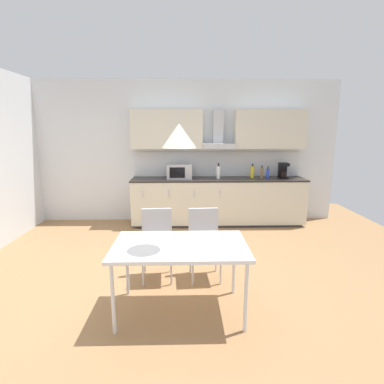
{
  "coord_description": "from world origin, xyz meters",
  "views": [
    {
      "loc": [
        0.21,
        -3.53,
        1.85
      ],
      "look_at": [
        0.3,
        0.54,
        1.0
      ],
      "focal_mm": 28.0,
      "sensor_mm": 36.0,
      "label": 1
    }
  ],
  "objects": [
    {
      "name": "coffee_maker",
      "position": [
        2.13,
        2.24,
        1.07
      ],
      "size": [
        0.18,
        0.19,
        0.3
      ],
      "color": "black",
      "rests_on": "kitchen_counter"
    },
    {
      "name": "ground_plane",
      "position": [
        0.0,
        0.0,
        -0.01
      ],
      "size": [
        8.15,
        7.57,
        0.02
      ],
      "primitive_type": "cube",
      "color": "#9E754C"
    },
    {
      "name": "backsplash_tile",
      "position": [
        0.86,
        2.51,
        1.17
      ],
      "size": [
        3.35,
        0.02,
        0.49
      ],
      "primitive_type": "cube",
      "color": "silver",
      "rests_on": "kitchen_counter"
    },
    {
      "name": "chair_far_left",
      "position": [
        -0.15,
        0.05,
        0.53
      ],
      "size": [
        0.43,
        0.43,
        0.87
      ],
      "color": "#B2B2B7",
      "rests_on": "ground_plane"
    },
    {
      "name": "dining_table",
      "position": [
        0.15,
        -0.73,
        0.68
      ],
      "size": [
        1.33,
        0.8,
        0.73
      ],
      "color": "white",
      "rests_on": "ground_plane"
    },
    {
      "name": "upper_wall_cabinets",
      "position": [
        0.86,
        2.36,
        1.85
      ],
      "size": [
        3.35,
        0.4,
        0.74
      ],
      "color": "beige"
    },
    {
      "name": "bottle_blue",
      "position": [
        1.83,
        2.23,
        1.02
      ],
      "size": [
        0.06,
        0.06,
        0.23
      ],
      "color": "blue",
      "rests_on": "kitchen_counter"
    },
    {
      "name": "chair_far_right",
      "position": [
        0.45,
        0.05,
        0.53
      ],
      "size": [
        0.43,
        0.43,
        0.87
      ],
      "color": "#B2B2B7",
      "rests_on": "ground_plane"
    },
    {
      "name": "wall_back",
      "position": [
        0.0,
        2.57,
        1.4
      ],
      "size": [
        6.52,
        0.1,
        2.81
      ],
      "primitive_type": "cube",
      "color": "silver",
      "rests_on": "ground_plane"
    },
    {
      "name": "bottle_white",
      "position": [
        0.85,
        2.17,
        1.05
      ],
      "size": [
        0.08,
        0.08,
        0.3
      ],
      "color": "white",
      "rests_on": "kitchen_counter"
    },
    {
      "name": "bottle_yellow",
      "position": [
        1.53,
        2.27,
        1.04
      ],
      "size": [
        0.08,
        0.08,
        0.28
      ],
      "color": "yellow",
      "rests_on": "kitchen_counter"
    },
    {
      "name": "bottle_brown",
      "position": [
        1.71,
        2.23,
        1.03
      ],
      "size": [
        0.06,
        0.06,
        0.25
      ],
      "color": "brown",
      "rests_on": "kitchen_counter"
    },
    {
      "name": "pendant_lamp",
      "position": [
        0.15,
        -0.73,
        1.8
      ],
      "size": [
        0.32,
        0.32,
        0.22
      ],
      "primitive_type": "cone",
      "color": "silver"
    },
    {
      "name": "kitchen_counter",
      "position": [
        0.86,
        2.22,
        0.46
      ],
      "size": [
        3.37,
        0.64,
        0.92
      ],
      "color": "#333333",
      "rests_on": "ground_plane"
    },
    {
      "name": "microwave",
      "position": [
        0.1,
        2.22,
        1.06
      ],
      "size": [
        0.48,
        0.35,
        0.28
      ],
      "color": "#ADADB2",
      "rests_on": "kitchen_counter"
    }
  ]
}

